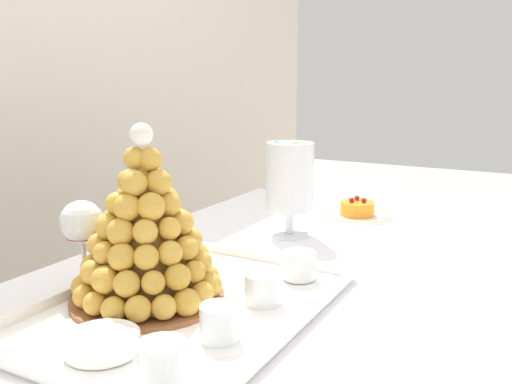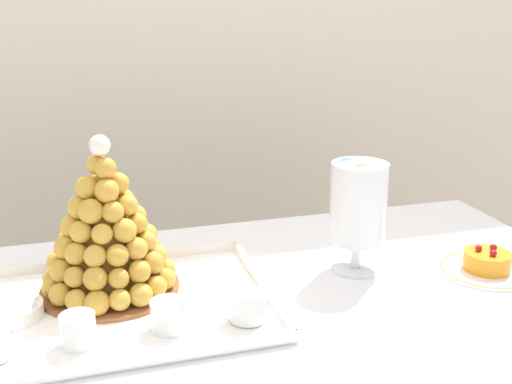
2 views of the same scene
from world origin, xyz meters
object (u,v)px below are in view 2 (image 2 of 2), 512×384
(creme_brulee_ramekin, at_px, (13,310))
(fruit_tart_plate, at_px, (487,265))
(dessert_cup_mid_left, at_px, (78,331))
(wine_glass, at_px, (94,210))
(dessert_cup_centre, at_px, (169,316))
(dessert_cup_mid_right, at_px, (248,306))
(croquembouche, at_px, (107,233))
(macaron_goblet, at_px, (358,205))
(serving_tray, at_px, (118,308))

(creme_brulee_ramekin, height_order, fruit_tart_plate, fruit_tart_plate)
(dessert_cup_mid_left, bearing_deg, wine_glass, 81.36)
(dessert_cup_centre, bearing_deg, wine_glass, 108.05)
(dessert_cup_centre, bearing_deg, dessert_cup_mid_right, -1.89)
(croquembouche, relative_size, wine_glass, 1.76)
(creme_brulee_ramekin, height_order, macaron_goblet, macaron_goblet)
(dessert_cup_mid_right, xyz_separation_m, wine_glass, (-0.23, 0.30, 0.09))
(croquembouche, height_order, dessert_cup_mid_right, croquembouche)
(croquembouche, height_order, dessert_cup_mid_left, croquembouche)
(serving_tray, bearing_deg, dessert_cup_mid_left, -122.34)
(serving_tray, distance_m, dessert_cup_mid_left, 0.13)
(dessert_cup_mid_right, xyz_separation_m, creme_brulee_ramekin, (-0.38, 0.12, -0.01))
(dessert_cup_centre, bearing_deg, serving_tray, 125.54)
(fruit_tart_plate, distance_m, wine_glass, 0.79)
(dessert_cup_centre, xyz_separation_m, dessert_cup_mid_right, (0.13, -0.00, 0.00))
(dessert_cup_mid_left, bearing_deg, macaron_goblet, 15.24)
(creme_brulee_ramekin, bearing_deg, croquembouche, 19.46)
(croquembouche, bearing_deg, dessert_cup_centre, -64.85)
(dessert_cup_centre, height_order, wine_glass, wine_glass)
(dessert_cup_mid_right, bearing_deg, dessert_cup_centre, 178.11)
(dessert_cup_mid_left, distance_m, dessert_cup_centre, 0.14)
(croquembouche, relative_size, macaron_goblet, 1.27)
(dessert_cup_mid_left, xyz_separation_m, fruit_tart_plate, (0.79, 0.06, -0.02))
(wine_glass, bearing_deg, croquembouche, -82.74)
(serving_tray, height_order, macaron_goblet, macaron_goblet)
(croquembouche, relative_size, creme_brulee_ramekin, 2.91)
(serving_tray, relative_size, creme_brulee_ramekin, 5.32)
(serving_tray, xyz_separation_m, dessert_cup_mid_left, (-0.07, -0.11, 0.03))
(dessert_cup_centre, bearing_deg, macaron_goblet, 19.44)
(dessert_cup_mid_left, distance_m, macaron_goblet, 0.57)
(dessert_cup_centre, relative_size, dessert_cup_mid_right, 0.97)
(dessert_cup_mid_right, bearing_deg, creme_brulee_ramekin, 162.73)
(macaron_goblet, bearing_deg, dessert_cup_mid_right, -151.42)
(dessert_cup_mid_right, height_order, creme_brulee_ramekin, dessert_cup_mid_right)
(croquembouche, height_order, fruit_tart_plate, croquembouche)
(fruit_tart_plate, bearing_deg, croquembouche, 170.88)
(croquembouche, distance_m, wine_glass, 0.13)
(serving_tray, height_order, croquembouche, croquembouche)
(serving_tray, xyz_separation_m, macaron_goblet, (0.47, 0.04, 0.13))
(serving_tray, relative_size, dessert_cup_mid_left, 9.55)
(dessert_cup_mid_right, bearing_deg, serving_tray, 152.48)
(croquembouche, bearing_deg, creme_brulee_ramekin, -160.54)
(serving_tray, bearing_deg, dessert_cup_centre, -54.46)
(macaron_goblet, bearing_deg, croquembouche, 176.23)
(croquembouche, distance_m, dessert_cup_mid_left, 0.21)
(creme_brulee_ramekin, bearing_deg, dessert_cup_centre, -24.68)
(wine_glass, bearing_deg, macaron_goblet, -17.50)
(macaron_goblet, bearing_deg, dessert_cup_centre, -160.56)
(serving_tray, distance_m, macaron_goblet, 0.49)
(dessert_cup_centre, bearing_deg, dessert_cup_mid_left, -177.26)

